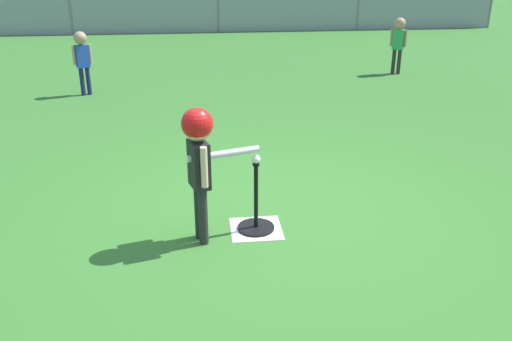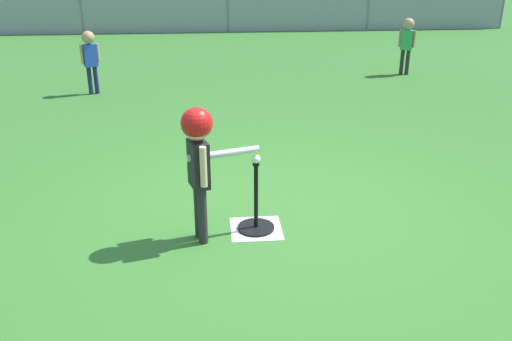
# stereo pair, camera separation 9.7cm
# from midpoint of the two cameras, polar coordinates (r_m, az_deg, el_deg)

# --- Properties ---
(ground_plane) EXTENTS (60.00, 60.00, 0.00)m
(ground_plane) POSITION_cam_midpoint_polar(r_m,az_deg,el_deg) (4.99, 1.75, -4.72)
(ground_plane) COLOR #336B28
(home_plate) EXTENTS (0.44, 0.44, 0.01)m
(home_plate) POSITION_cam_midpoint_polar(r_m,az_deg,el_deg) (4.76, -0.59, -6.08)
(home_plate) COLOR white
(home_plate) RESTS_ON ground_plane
(batting_tee) EXTENTS (0.32, 0.32, 0.61)m
(batting_tee) POSITION_cam_midpoint_polar(r_m,az_deg,el_deg) (4.72, -0.59, -5.13)
(batting_tee) COLOR black
(batting_tee) RESTS_ON ground_plane
(baseball_on_tee) EXTENTS (0.07, 0.07, 0.07)m
(baseball_on_tee) POSITION_cam_midpoint_polar(r_m,az_deg,el_deg) (4.49, -0.62, 1.20)
(baseball_on_tee) COLOR white
(baseball_on_tee) RESTS_ON batting_tee
(batter_child) EXTENTS (0.62, 0.33, 1.14)m
(batter_child) POSITION_cam_midpoint_polar(r_m,az_deg,el_deg) (4.28, -6.60, 2.30)
(batter_child) COLOR #262626
(batter_child) RESTS_ON ground_plane
(fielder_near_right) EXTENTS (0.28, 0.21, 1.04)m
(fielder_near_right) POSITION_cam_midpoint_polar(r_m,az_deg,el_deg) (10.79, 14.43, 13.26)
(fielder_near_right) COLOR #262626
(fielder_near_right) RESTS_ON ground_plane
(fielder_deep_right) EXTENTS (0.28, 0.20, 1.02)m
(fielder_deep_right) POSITION_cam_midpoint_polar(r_m,az_deg,el_deg) (9.35, -18.02, 11.45)
(fielder_deep_right) COLOR #191E4C
(fielder_deep_right) RESTS_ON ground_plane
(outfield_fence) EXTENTS (16.06, 0.06, 1.15)m
(outfield_fence) POSITION_cam_midpoint_polar(r_m,az_deg,el_deg) (15.84, -4.17, 16.45)
(outfield_fence) COLOR slate
(outfield_fence) RESTS_ON ground_plane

